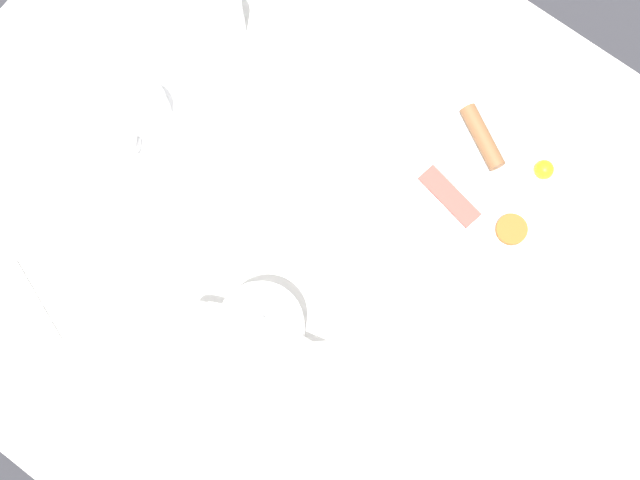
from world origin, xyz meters
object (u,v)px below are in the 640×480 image
object	(u,v)px
knife_by_plate	(9,120)
fork_spare	(558,369)
teapot_near	(261,328)
napkin_folded	(14,315)
water_glass_tall	(220,13)
spoon_for_tea	(443,443)
teacup_with_saucer_left	(141,114)
breakfast_plate	(496,183)

from	to	relation	value
knife_by_plate	fork_spare	xyz separation A→B (m)	(0.18, -0.86, 0.00)
teapot_near	napkin_folded	bearing A→B (deg)	-164.00
water_glass_tall	fork_spare	world-z (taller)	water_glass_tall
napkin_folded	spoon_for_tea	size ratio (longest dim) A/B	1.05
teacup_with_saucer_left	knife_by_plate	xyz separation A→B (m)	(-0.12, 0.16, -0.02)
breakfast_plate	water_glass_tall	size ratio (longest dim) A/B	2.17
teapot_near	water_glass_tall	world-z (taller)	water_glass_tall
teacup_with_saucer_left	teapot_near	bearing A→B (deg)	-113.47
teapot_near	teacup_with_saucer_left	world-z (taller)	teapot_near
teacup_with_saucer_left	breakfast_plate	bearing A→B (deg)	-64.36
fork_spare	spoon_for_tea	bearing A→B (deg)	158.13
breakfast_plate	spoon_for_tea	size ratio (longest dim) A/B	1.84
teapot_near	fork_spare	world-z (taller)	teapot_near
breakfast_plate	water_glass_tall	distance (m)	0.47
teapot_near	breakfast_plate	bearing A→B (deg)	52.55
spoon_for_tea	fork_spare	world-z (taller)	same
teapot_near	water_glass_tall	bearing A→B (deg)	117.93
breakfast_plate	fork_spare	world-z (taller)	breakfast_plate
water_glass_tall	fork_spare	xyz separation A→B (m)	(-0.12, -0.69, -0.06)
breakfast_plate	fork_spare	size ratio (longest dim) A/B	2.13
breakfast_plate	spoon_for_tea	bearing A→B (deg)	-156.64
fork_spare	napkin_folded	bearing A→B (deg)	121.02
napkin_folded	spoon_for_tea	xyz separation A→B (m)	(0.22, -0.59, -0.00)
breakfast_plate	teapot_near	distance (m)	0.40
water_glass_tall	napkin_folded	distance (m)	0.53
breakfast_plate	teapot_near	world-z (taller)	teapot_near
breakfast_plate	water_glass_tall	bearing A→B (deg)	95.51
breakfast_plate	spoon_for_tea	xyz separation A→B (m)	(-0.35, -0.15, -0.01)
spoon_for_tea	fork_spare	size ratio (longest dim) A/B	1.15
spoon_for_tea	knife_by_plate	bearing A→B (deg)	90.04
spoon_for_tea	napkin_folded	bearing A→B (deg)	110.34
spoon_for_tea	fork_spare	xyz separation A→B (m)	(0.18, -0.07, 0.00)
teacup_with_saucer_left	napkin_folded	world-z (taller)	teacup_with_saucer_left
teapot_near	knife_by_plate	xyz separation A→B (m)	(0.03, 0.50, -0.05)
breakfast_plate	teacup_with_saucer_left	size ratio (longest dim) A/B	1.94
teacup_with_saucer_left	spoon_for_tea	world-z (taller)	teacup_with_saucer_left
napkin_folded	spoon_for_tea	world-z (taller)	napkin_folded
water_glass_tall	spoon_for_tea	distance (m)	0.69
teacup_with_saucer_left	knife_by_plate	world-z (taller)	teacup_with_saucer_left
teapot_near	spoon_for_tea	xyz separation A→B (m)	(0.03, -0.29, -0.05)
spoon_for_tea	breakfast_plate	bearing A→B (deg)	23.36
spoon_for_tea	fork_spare	bearing A→B (deg)	-21.87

